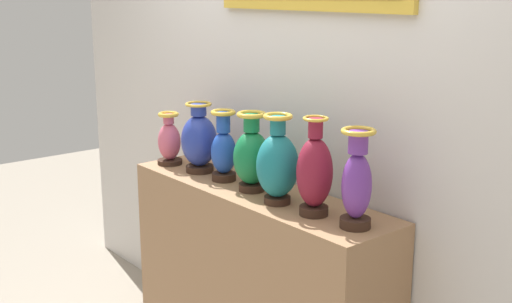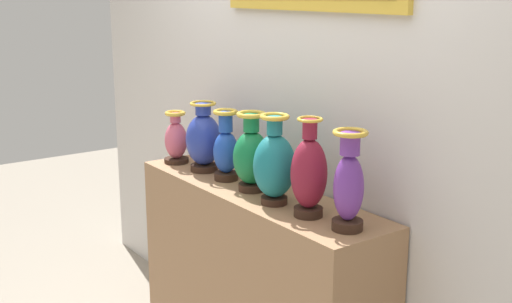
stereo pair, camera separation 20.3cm
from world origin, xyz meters
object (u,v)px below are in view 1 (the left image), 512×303
at_px(vase_burgundy, 315,173).
at_px(vase_rose, 169,141).
at_px(vase_teal, 278,164).
at_px(vase_violet, 357,182).
at_px(vase_sapphire, 224,150).
at_px(vase_cobalt, 199,140).
at_px(vase_emerald, 252,156).

bearing_deg(vase_burgundy, vase_rose, -178.79).
relative_size(vase_rose, vase_teal, 0.71).
xyz_separation_m(vase_teal, vase_violet, (0.43, 0.04, 0.01)).
bearing_deg(vase_rose, vase_sapphire, 5.13).
distance_m(vase_rose, vase_violet, 1.32).
xyz_separation_m(vase_cobalt, vase_sapphire, (0.21, 0.00, -0.01)).
bearing_deg(vase_teal, vase_emerald, 172.08).
xyz_separation_m(vase_sapphire, vase_burgundy, (0.66, -0.02, 0.03)).
relative_size(vase_sapphire, vase_teal, 0.88).
distance_m(vase_teal, vase_violet, 0.43).
distance_m(vase_rose, vase_cobalt, 0.24).
xyz_separation_m(vase_emerald, vase_violet, (0.65, 0.01, 0.02)).
relative_size(vase_burgundy, vase_violet, 1.04).
bearing_deg(vase_sapphire, vase_teal, -4.29).
bearing_deg(vase_violet, vase_burgundy, -174.13).
bearing_deg(vase_rose, vase_violet, 1.97).
relative_size(vase_cobalt, vase_burgundy, 0.86).
bearing_deg(vase_rose, vase_teal, 0.41).
distance_m(vase_emerald, vase_teal, 0.22).
xyz_separation_m(vase_sapphire, vase_emerald, (0.23, -0.00, 0.01)).
bearing_deg(vase_emerald, vase_violet, 0.80).
bearing_deg(vase_emerald, vase_cobalt, 179.77).
xyz_separation_m(vase_rose, vase_sapphire, (0.44, 0.04, 0.03)).
relative_size(vase_teal, vase_burgundy, 0.96).
distance_m(vase_sapphire, vase_emerald, 0.23).
height_order(vase_sapphire, vase_teal, vase_teal).
height_order(vase_burgundy, vase_violet, vase_burgundy).
bearing_deg(vase_rose, vase_cobalt, 9.32).
xyz_separation_m(vase_sapphire, vase_violet, (0.88, 0.01, 0.03)).
height_order(vase_rose, vase_emerald, vase_emerald).
xyz_separation_m(vase_emerald, vase_burgundy, (0.43, -0.01, 0.02)).
xyz_separation_m(vase_cobalt, vase_burgundy, (0.87, -0.01, 0.02)).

